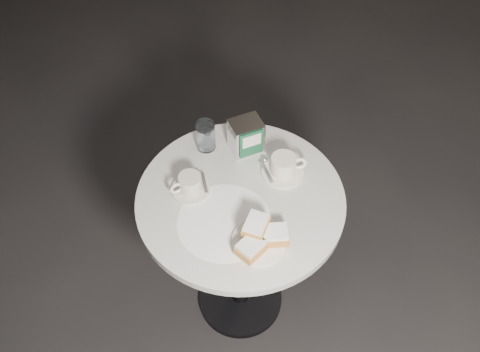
% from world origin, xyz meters
% --- Properties ---
extents(ground, '(7.00, 7.00, 0.00)m').
position_xyz_m(ground, '(0.00, 0.00, 0.00)').
color(ground, black).
rests_on(ground, ground).
extents(cafe_table, '(0.70, 0.70, 0.74)m').
position_xyz_m(cafe_table, '(0.00, 0.00, 0.55)').
color(cafe_table, black).
rests_on(cafe_table, ground).
extents(sugar_spill, '(0.34, 0.34, 0.00)m').
position_xyz_m(sugar_spill, '(-0.06, -0.10, 0.75)').
color(sugar_spill, white).
rests_on(sugar_spill, cafe_table).
extents(beignet_plate, '(0.23, 0.23, 0.08)m').
position_xyz_m(beignet_plate, '(0.05, -0.19, 0.78)').
color(beignet_plate, silver).
rests_on(beignet_plate, cafe_table).
extents(coffee_cup_left, '(0.17, 0.17, 0.07)m').
position_xyz_m(coffee_cup_left, '(-0.17, 0.04, 0.77)').
color(coffee_cup_left, beige).
rests_on(coffee_cup_left, cafe_table).
extents(coffee_cup_right, '(0.16, 0.15, 0.08)m').
position_xyz_m(coffee_cup_right, '(0.15, 0.09, 0.78)').
color(coffee_cup_right, silver).
rests_on(coffee_cup_right, cafe_table).
extents(water_glass_left, '(0.09, 0.09, 0.11)m').
position_xyz_m(water_glass_left, '(-0.10, 0.24, 0.80)').
color(water_glass_left, silver).
rests_on(water_glass_left, cafe_table).
extents(water_glass_right, '(0.08, 0.08, 0.12)m').
position_xyz_m(water_glass_right, '(0.04, 0.21, 0.80)').
color(water_glass_right, white).
rests_on(water_glass_right, cafe_table).
extents(napkin_dispenser, '(0.13, 0.12, 0.13)m').
position_xyz_m(napkin_dispenser, '(0.04, 0.22, 0.81)').
color(napkin_dispenser, silver).
rests_on(napkin_dispenser, cafe_table).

